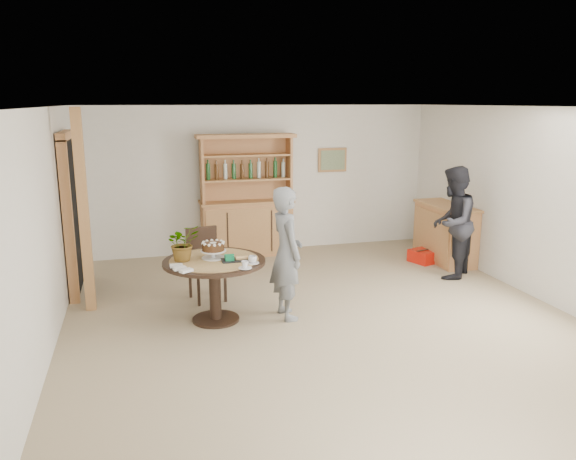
{
  "coord_description": "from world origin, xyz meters",
  "views": [
    {
      "loc": [
        -2.05,
        -5.89,
        2.56
      ],
      "look_at": [
        -0.33,
        0.45,
        1.05
      ],
      "focal_mm": 35.0,
      "sensor_mm": 36.0,
      "label": 1
    }
  ],
  "objects_px": {
    "sideboard": "(445,233)",
    "dining_table": "(215,272)",
    "dining_chair": "(205,259)",
    "red_suitcase": "(429,255)",
    "hutch": "(247,215)",
    "adult_person": "(453,223)",
    "teen_boy": "(287,253)"
  },
  "relations": [
    {
      "from": "hutch",
      "to": "adult_person",
      "type": "distance_m",
      "value": 3.36
    },
    {
      "from": "dining_chair",
      "to": "teen_boy",
      "type": "distance_m",
      "value": 1.3
    },
    {
      "from": "red_suitcase",
      "to": "dining_table",
      "type": "bearing_deg",
      "value": -175.61
    },
    {
      "from": "sideboard",
      "to": "hutch",
      "type": "bearing_deg",
      "value": 157.79
    },
    {
      "from": "sideboard",
      "to": "dining_chair",
      "type": "height_order",
      "value": "dining_chair"
    },
    {
      "from": "adult_person",
      "to": "dining_table",
      "type": "bearing_deg",
      "value": -32.23
    },
    {
      "from": "red_suitcase",
      "to": "sideboard",
      "type": "bearing_deg",
      "value": -33.16
    },
    {
      "from": "sideboard",
      "to": "dining_table",
      "type": "height_order",
      "value": "sideboard"
    },
    {
      "from": "sideboard",
      "to": "adult_person",
      "type": "distance_m",
      "value": 0.93
    },
    {
      "from": "hutch",
      "to": "teen_boy",
      "type": "bearing_deg",
      "value": -91.65
    },
    {
      "from": "teen_boy",
      "to": "sideboard",
      "type": "bearing_deg",
      "value": -66.64
    },
    {
      "from": "adult_person",
      "to": "red_suitcase",
      "type": "distance_m",
      "value": 1.11
    },
    {
      "from": "sideboard",
      "to": "red_suitcase",
      "type": "height_order",
      "value": "sideboard"
    },
    {
      "from": "hutch",
      "to": "red_suitcase",
      "type": "height_order",
      "value": "hutch"
    },
    {
      "from": "dining_table",
      "to": "red_suitcase",
      "type": "xyz_separation_m",
      "value": [
        3.73,
        1.64,
        -0.5
      ]
    },
    {
      "from": "dining_table",
      "to": "adult_person",
      "type": "relative_size",
      "value": 0.73
    },
    {
      "from": "dining_table",
      "to": "dining_chair",
      "type": "distance_m",
      "value": 0.83
    },
    {
      "from": "dining_table",
      "to": "dining_chair",
      "type": "xyz_separation_m",
      "value": [
        -0.02,
        0.83,
        -0.07
      ]
    },
    {
      "from": "dining_table",
      "to": "red_suitcase",
      "type": "relative_size",
      "value": 1.72
    },
    {
      "from": "adult_person",
      "to": "hutch",
      "type": "bearing_deg",
      "value": -81.74
    },
    {
      "from": "sideboard",
      "to": "red_suitcase",
      "type": "xyz_separation_m",
      "value": [
        -0.24,
        0.06,
        -0.37
      ]
    },
    {
      "from": "hutch",
      "to": "adult_person",
      "type": "bearing_deg",
      "value": -37.01
    },
    {
      "from": "dining_table",
      "to": "dining_chair",
      "type": "bearing_deg",
      "value": 91.12
    },
    {
      "from": "hutch",
      "to": "teen_boy",
      "type": "height_order",
      "value": "hutch"
    },
    {
      "from": "sideboard",
      "to": "dining_chair",
      "type": "distance_m",
      "value": 4.06
    },
    {
      "from": "dining_table",
      "to": "teen_boy",
      "type": "relative_size",
      "value": 0.75
    },
    {
      "from": "hutch",
      "to": "dining_chair",
      "type": "distance_m",
      "value": 2.21
    },
    {
      "from": "hutch",
      "to": "dining_table",
      "type": "relative_size",
      "value": 1.7
    },
    {
      "from": "sideboard",
      "to": "red_suitcase",
      "type": "bearing_deg",
      "value": 166.13
    },
    {
      "from": "dining_chair",
      "to": "adult_person",
      "type": "distance_m",
      "value": 3.64
    },
    {
      "from": "dining_table",
      "to": "adult_person",
      "type": "bearing_deg",
      "value": 12.5
    },
    {
      "from": "hutch",
      "to": "teen_boy",
      "type": "xyz_separation_m",
      "value": [
        -0.08,
        -2.92,
        0.11
      ]
    }
  ]
}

